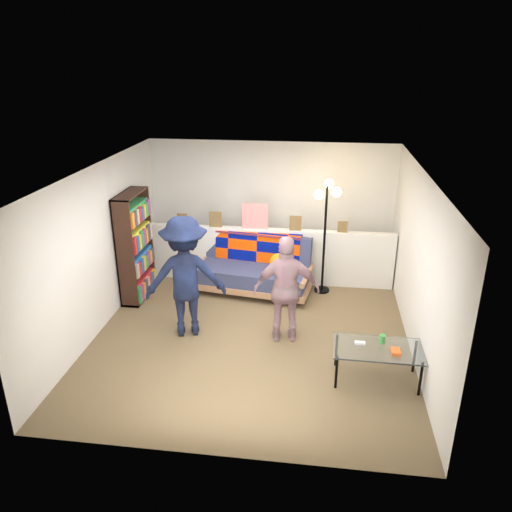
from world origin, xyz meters
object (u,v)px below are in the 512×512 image
Objects in this scene: bookshelf at (135,250)px; person_right at (287,290)px; floor_lamp at (326,214)px; futon_sofa at (255,269)px; coffee_table at (379,350)px; person_left at (185,277)px.

person_right is at bearing -22.49° from bookshelf.
bookshelf is at bearing -168.60° from floor_lamp.
floor_lamp is (1.17, 0.14, 0.98)m from futon_sofa.
floor_lamp reaches higher than person_right.
coffee_table is at bearing -26.49° from bookshelf.
bookshelf reaches higher than coffee_table.
floor_lamp is (-0.69, 2.51, 0.95)m from coffee_table.
floor_lamp is at bearing -113.60° from person_right.
person_right is (-1.21, 0.82, 0.35)m from coffee_table.
floor_lamp reaches higher than futon_sofa.
futon_sofa is 1.08× the size of floor_lamp.
floor_lamp is 2.63m from person_left.
bookshelf reaches higher than person_right.
floor_lamp is at bearing 11.40° from bookshelf.
person_left is at bearing -139.33° from floor_lamp.
floor_lamp is at bearing 6.85° from futon_sofa.
person_right is at bearing -106.90° from floor_lamp.
floor_lamp is 1.24× the size of person_right.
futon_sofa is at bearing 14.11° from bookshelf.
bookshelf reaches higher than person_left.
bookshelf reaches higher than futon_sofa.
futon_sofa is 1.73m from person_right.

